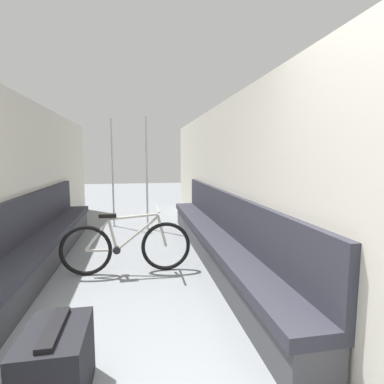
{
  "coord_description": "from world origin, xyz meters",
  "views": [
    {
      "loc": [
        0.1,
        -1.11,
        1.42
      ],
      "look_at": [
        0.93,
        3.46,
        0.87
      ],
      "focal_mm": 28.0,
      "sensor_mm": 36.0,
      "label": 1
    }
  ],
  "objects_px": {
    "bicycle": "(127,246)",
    "grab_pole_far": "(113,175)",
    "grab_pole_near": "(147,175)",
    "luggage_bag": "(56,365)",
    "bench_seat_row_right": "(216,239)",
    "bench_seat_row_left": "(37,248)"
  },
  "relations": [
    {
      "from": "bench_seat_row_right",
      "to": "bicycle",
      "type": "bearing_deg",
      "value": -169.33
    },
    {
      "from": "grab_pole_far",
      "to": "grab_pole_near",
      "type": "bearing_deg",
      "value": -29.3
    },
    {
      "from": "grab_pole_near",
      "to": "luggage_bag",
      "type": "relative_size",
      "value": 4.32
    },
    {
      "from": "bench_seat_row_right",
      "to": "grab_pole_far",
      "type": "distance_m",
      "value": 2.91
    },
    {
      "from": "bench_seat_row_left",
      "to": "bicycle",
      "type": "distance_m",
      "value": 1.11
    },
    {
      "from": "bench_seat_row_right",
      "to": "grab_pole_near",
      "type": "bearing_deg",
      "value": 113.61
    },
    {
      "from": "bench_seat_row_left",
      "to": "luggage_bag",
      "type": "xyz_separation_m",
      "value": [
        0.75,
        -2.14,
        -0.08
      ]
    },
    {
      "from": "grab_pole_far",
      "to": "luggage_bag",
      "type": "relative_size",
      "value": 4.32
    },
    {
      "from": "bench_seat_row_left",
      "to": "grab_pole_far",
      "type": "height_order",
      "value": "grab_pole_far"
    },
    {
      "from": "bench_seat_row_left",
      "to": "luggage_bag",
      "type": "height_order",
      "value": "bench_seat_row_left"
    },
    {
      "from": "bicycle",
      "to": "grab_pole_far",
      "type": "relative_size",
      "value": 0.72
    },
    {
      "from": "bicycle",
      "to": "grab_pole_near",
      "type": "distance_m",
      "value": 2.34
    },
    {
      "from": "bicycle",
      "to": "grab_pole_near",
      "type": "xyz_separation_m",
      "value": [
        0.33,
        2.2,
        0.73
      ]
    },
    {
      "from": "bicycle",
      "to": "grab_pole_near",
      "type": "relative_size",
      "value": 0.72
    },
    {
      "from": "grab_pole_far",
      "to": "luggage_bag",
      "type": "xyz_separation_m",
      "value": [
        0.0,
        -4.49,
        -0.84
      ]
    },
    {
      "from": "bench_seat_row_right",
      "to": "bench_seat_row_left",
      "type": "bearing_deg",
      "value": 180.0
    },
    {
      "from": "grab_pole_near",
      "to": "luggage_bag",
      "type": "xyz_separation_m",
      "value": [
        -0.67,
        -4.12,
        -0.84
      ]
    },
    {
      "from": "grab_pole_near",
      "to": "grab_pole_far",
      "type": "relative_size",
      "value": 1.0
    },
    {
      "from": "bench_seat_row_right",
      "to": "grab_pole_far",
      "type": "xyz_separation_m",
      "value": [
        -1.53,
        2.35,
        0.75
      ]
    },
    {
      "from": "bicycle",
      "to": "grab_pole_far",
      "type": "xyz_separation_m",
      "value": [
        -0.34,
        2.58,
        0.73
      ]
    },
    {
      "from": "grab_pole_far",
      "to": "luggage_bag",
      "type": "height_order",
      "value": "grab_pole_far"
    },
    {
      "from": "grab_pole_near",
      "to": "grab_pole_far",
      "type": "distance_m",
      "value": 0.77
    }
  ]
}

